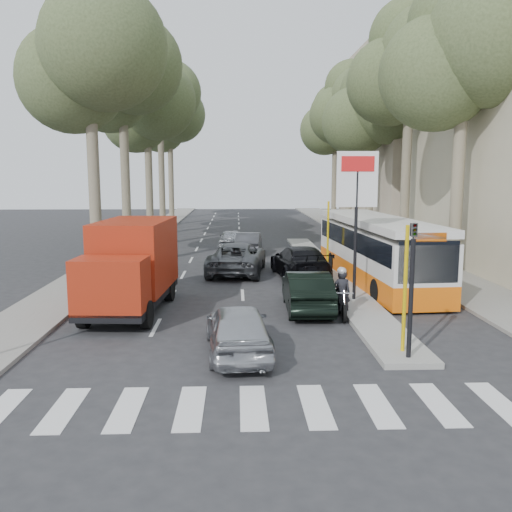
{
  "coord_description": "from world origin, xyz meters",
  "views": [
    {
      "loc": [
        -1.13,
        -14.64,
        4.8
      ],
      "look_at": [
        -0.37,
        6.34,
        1.6
      ],
      "focal_mm": 38.0,
      "sensor_mm": 36.0,
      "label": 1
    }
  ],
  "objects_px": {
    "red_truck": "(132,264)",
    "silver_hatchback": "(238,329)",
    "motorcycle": "(341,293)",
    "city_bus": "(376,249)",
    "dark_hatchback": "(307,291)"
  },
  "relations": [
    {
      "from": "dark_hatchback",
      "to": "red_truck",
      "type": "relative_size",
      "value": 0.71
    },
    {
      "from": "red_truck",
      "to": "motorcycle",
      "type": "height_order",
      "value": "red_truck"
    },
    {
      "from": "silver_hatchback",
      "to": "city_bus",
      "type": "relative_size",
      "value": 0.36
    },
    {
      "from": "city_bus",
      "to": "motorcycle",
      "type": "height_order",
      "value": "city_bus"
    },
    {
      "from": "silver_hatchback",
      "to": "motorcycle",
      "type": "bearing_deg",
      "value": -136.75
    },
    {
      "from": "silver_hatchback",
      "to": "red_truck",
      "type": "relative_size",
      "value": 0.67
    },
    {
      "from": "silver_hatchback",
      "to": "dark_hatchback",
      "type": "xyz_separation_m",
      "value": [
        2.45,
        4.61,
        0.01
      ]
    },
    {
      "from": "city_bus",
      "to": "motorcycle",
      "type": "bearing_deg",
      "value": -119.01
    },
    {
      "from": "red_truck",
      "to": "silver_hatchback",
      "type": "bearing_deg",
      "value": -48.14
    },
    {
      "from": "motorcycle",
      "to": "city_bus",
      "type": "bearing_deg",
      "value": 68.77
    },
    {
      "from": "silver_hatchback",
      "to": "city_bus",
      "type": "height_order",
      "value": "city_bus"
    },
    {
      "from": "dark_hatchback",
      "to": "silver_hatchback",
      "type": "bearing_deg",
      "value": 62.94
    },
    {
      "from": "motorcycle",
      "to": "silver_hatchback",
      "type": "bearing_deg",
      "value": -128.33
    },
    {
      "from": "dark_hatchback",
      "to": "red_truck",
      "type": "xyz_separation_m",
      "value": [
        -6.14,
        0.15,
        0.96
      ]
    },
    {
      "from": "red_truck",
      "to": "motorcycle",
      "type": "relative_size",
      "value": 3.01
    }
  ]
}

